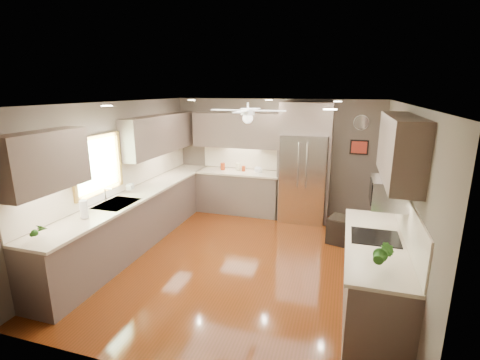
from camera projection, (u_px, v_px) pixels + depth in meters
The scene contains 27 objects.
floor at pixel (242, 260), 5.66m from camera, with size 5.00×5.00×0.00m, color #4C220A.
ceiling at pixel (242, 103), 5.03m from camera, with size 5.00×5.00×0.00m, color white.
wall_back at pixel (274, 157), 7.66m from camera, with size 4.50×4.50×0.00m, color brown.
wall_front at pixel (160, 260), 3.04m from camera, with size 4.50×4.50×0.00m, color brown.
wall_left at pixel (117, 176), 5.98m from camera, with size 5.00×5.00×0.00m, color brown.
wall_right at pixel (401, 199), 4.71m from camera, with size 5.00×5.00×0.00m, color brown.
canister_a at pixel (223, 166), 7.78m from camera, with size 0.10×0.10×0.16m, color #933010.
canister_c at pixel (238, 167), 7.70m from camera, with size 0.10×0.10×0.16m, color beige.
canister_d at pixel (243, 169), 7.66m from camera, with size 0.08×0.08×0.12m, color #933010.
soap_bottle at pixel (131, 186), 6.09m from camera, with size 0.09×0.09×0.20m, color white.
potted_plant_left at pixel (37, 230), 4.12m from camera, with size 0.14×0.09×0.27m, color #225017.
potted_plant_right at pixel (384, 254), 3.45m from camera, with size 0.18×0.15×0.33m, color #225017.
bowl at pixel (258, 171), 7.55m from camera, with size 0.21×0.21×0.05m, color beige.
left_run at pixel (140, 216), 6.23m from camera, with size 0.65×4.70×1.45m.
back_run at pixel (239, 191), 7.79m from camera, with size 1.85×0.65×1.45m.
uppers at pixel (213, 138), 6.06m from camera, with size 4.50×4.70×0.95m.
window at pixel (97, 165), 5.44m from camera, with size 0.05×1.12×0.92m.
sink at pixel (117, 205), 5.52m from camera, with size 0.50×0.70×0.32m.
refrigerator at pixel (304, 165), 7.16m from camera, with size 1.06×0.75×2.45m.
right_run at pixel (374, 275), 4.26m from camera, with size 0.70×2.20×1.45m.
microwave at pixel (389, 193), 4.21m from camera, with size 0.43×0.55×0.34m.
ceiling_fan at pixel (248, 114), 5.35m from camera, with size 1.18×1.18×0.32m.
recessed_lights at pixel (247, 103), 5.41m from camera, with size 2.84×3.14×0.01m.
wall_clock at pixel (361, 123), 6.95m from camera, with size 0.30×0.03×0.30m.
framed_print at pixel (359, 147), 7.07m from camera, with size 0.36×0.03×0.30m.
stool at pixel (341, 230), 6.26m from camera, with size 0.52×0.52×0.49m.
paper_towel at pixel (84, 209), 4.82m from camera, with size 0.11×0.11×0.27m.
Camera 1 is at (1.47, -4.94, 2.69)m, focal length 26.00 mm.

